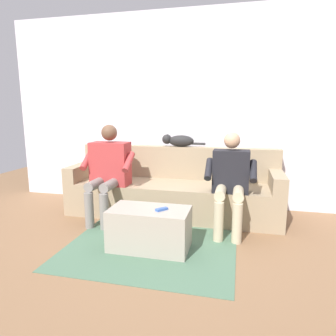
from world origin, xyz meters
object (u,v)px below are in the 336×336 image
at_px(cat_on_backrest, 178,141).
at_px(person_left_seated, 230,177).
at_px(coffee_table, 150,229).
at_px(remote_blue, 162,209).
at_px(couch, 173,192).
at_px(person_right_seated, 108,168).

bearing_deg(cat_on_backrest, person_left_seated, 137.40).
height_order(coffee_table, remote_blue, remote_blue).
distance_m(couch, remote_blue, 1.07).
bearing_deg(person_left_seated, coffee_table, 42.22).
bearing_deg(coffee_table, remote_blue, 172.32).
bearing_deg(person_left_seated, couch, -28.95).
height_order(coffee_table, person_left_seated, person_left_seated).
relative_size(coffee_table, person_right_seated, 0.66).
bearing_deg(cat_on_backrest, coffee_table, 89.67).
relative_size(person_right_seated, cat_on_backrest, 1.97).
relative_size(person_right_seated, remote_blue, 9.56).
bearing_deg(couch, coffee_table, 90.00).
height_order(coffee_table, person_right_seated, person_right_seated).
relative_size(person_left_seated, remote_blue, 9.01).
bearing_deg(coffee_table, person_right_seated, -43.47).
bearing_deg(coffee_table, person_left_seated, -137.78).
relative_size(couch, coffee_table, 3.49).
distance_m(coffee_table, person_left_seated, 1.04).
relative_size(coffee_table, cat_on_backrest, 1.30).
height_order(person_right_seated, cat_on_backrest, person_right_seated).
bearing_deg(couch, cat_on_backrest, -91.68).
relative_size(coffee_table, remote_blue, 6.32).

